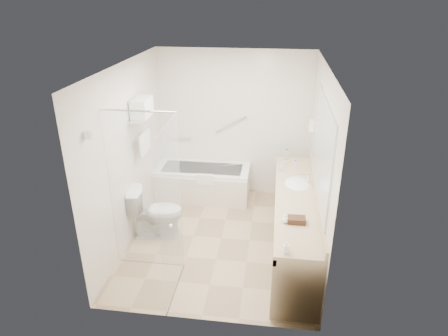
# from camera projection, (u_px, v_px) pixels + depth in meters

# --- Properties ---
(floor) EXTENTS (3.20, 3.20, 0.00)m
(floor) POSITION_uv_depth(u_px,v_px,m) (221.00, 238.00, 5.88)
(floor) COLOR tan
(floor) RESTS_ON ground
(ceiling) EXTENTS (2.60, 3.20, 0.10)m
(ceiling) POSITION_uv_depth(u_px,v_px,m) (221.00, 66.00, 4.85)
(ceiling) COLOR white
(ceiling) RESTS_ON wall_back
(wall_back) EXTENTS (2.60, 0.10, 2.50)m
(wall_back) POSITION_uv_depth(u_px,v_px,m) (234.00, 124.00, 6.81)
(wall_back) COLOR beige
(wall_back) RESTS_ON ground
(wall_front) EXTENTS (2.60, 0.10, 2.50)m
(wall_front) POSITION_uv_depth(u_px,v_px,m) (198.00, 224.00, 3.92)
(wall_front) COLOR beige
(wall_front) RESTS_ON ground
(wall_left) EXTENTS (0.10, 3.20, 2.50)m
(wall_left) POSITION_uv_depth(u_px,v_px,m) (128.00, 155.00, 5.52)
(wall_left) COLOR beige
(wall_left) RESTS_ON ground
(wall_right) EXTENTS (0.10, 3.20, 2.50)m
(wall_right) POSITION_uv_depth(u_px,v_px,m) (319.00, 165.00, 5.21)
(wall_right) COLOR beige
(wall_right) RESTS_ON ground
(bathtub) EXTENTS (1.60, 0.73, 0.59)m
(bathtub) POSITION_uv_depth(u_px,v_px,m) (203.00, 182.00, 6.95)
(bathtub) COLOR white
(bathtub) RESTS_ON floor
(grab_bar_short) EXTENTS (0.40, 0.03, 0.03)m
(grab_bar_short) POSITION_uv_depth(u_px,v_px,m) (180.00, 138.00, 7.01)
(grab_bar_short) COLOR silver
(grab_bar_short) RESTS_ON wall_back
(grab_bar_long) EXTENTS (0.53, 0.03, 0.33)m
(grab_bar_long) POSITION_uv_depth(u_px,v_px,m) (231.00, 124.00, 6.78)
(grab_bar_long) COLOR silver
(grab_bar_long) RESTS_ON wall_back
(shower_enclosure) EXTENTS (0.96, 0.91, 2.11)m
(shower_enclosure) POSITION_uv_depth(u_px,v_px,m) (157.00, 202.00, 4.68)
(shower_enclosure) COLOR silver
(shower_enclosure) RESTS_ON floor
(towel_shelf) EXTENTS (0.24, 0.55, 0.81)m
(towel_shelf) POSITION_uv_depth(u_px,v_px,m) (142.00, 113.00, 5.62)
(towel_shelf) COLOR silver
(towel_shelf) RESTS_ON wall_left
(vanity_counter) EXTENTS (0.55, 2.70, 0.95)m
(vanity_counter) POSITION_uv_depth(u_px,v_px,m) (295.00, 210.00, 5.36)
(vanity_counter) COLOR tan
(vanity_counter) RESTS_ON floor
(sink) EXTENTS (0.40, 0.52, 0.14)m
(sink) POSITION_uv_depth(u_px,v_px,m) (297.00, 185.00, 5.64)
(sink) COLOR white
(sink) RESTS_ON vanity_counter
(faucet) EXTENTS (0.03, 0.03, 0.14)m
(faucet) POSITION_uv_depth(u_px,v_px,m) (308.00, 179.00, 5.58)
(faucet) COLOR silver
(faucet) RESTS_ON vanity_counter
(mirror) EXTENTS (0.02, 2.00, 1.20)m
(mirror) POSITION_uv_depth(u_px,v_px,m) (322.00, 148.00, 4.95)
(mirror) COLOR #AAAEB6
(mirror) RESTS_ON wall_right
(hairdryer_unit) EXTENTS (0.08, 0.10, 0.18)m
(hairdryer_unit) POSITION_uv_depth(u_px,v_px,m) (312.00, 126.00, 6.08)
(hairdryer_unit) COLOR white
(hairdryer_unit) RESTS_ON wall_right
(toilet) EXTENTS (0.84, 0.55, 0.76)m
(toilet) POSITION_uv_depth(u_px,v_px,m) (156.00, 212.00, 5.81)
(toilet) COLOR white
(toilet) RESTS_ON floor
(amenity_basket) EXTENTS (0.21, 0.14, 0.07)m
(amenity_basket) POSITION_uv_depth(u_px,v_px,m) (297.00, 220.00, 4.67)
(amenity_basket) COLOR #3F2516
(amenity_basket) RESTS_ON vanity_counter
(soap_bottle_a) EXTENTS (0.08, 0.14, 0.06)m
(soap_bottle_a) POSITION_uv_depth(u_px,v_px,m) (286.00, 250.00, 4.15)
(soap_bottle_a) COLOR white
(soap_bottle_a) RESTS_ON vanity_counter
(soap_bottle_b) EXTENTS (0.09, 0.11, 0.08)m
(soap_bottle_b) POSITION_uv_depth(u_px,v_px,m) (285.00, 220.00, 4.66)
(soap_bottle_b) COLOR white
(soap_bottle_b) RESTS_ON vanity_counter
(water_bottle_left) EXTENTS (0.06, 0.06, 0.18)m
(water_bottle_left) POSITION_uv_depth(u_px,v_px,m) (295.00, 166.00, 5.97)
(water_bottle_left) COLOR silver
(water_bottle_left) RESTS_ON vanity_counter
(water_bottle_mid) EXTENTS (0.06, 0.06, 0.19)m
(water_bottle_mid) POSITION_uv_depth(u_px,v_px,m) (285.00, 155.00, 6.37)
(water_bottle_mid) COLOR silver
(water_bottle_mid) RESTS_ON vanity_counter
(water_bottle_right) EXTENTS (0.06, 0.06, 0.19)m
(water_bottle_right) POSITION_uv_depth(u_px,v_px,m) (287.00, 154.00, 6.38)
(water_bottle_right) COLOR silver
(water_bottle_right) RESTS_ON vanity_counter
(drinking_glass_near) EXTENTS (0.10, 0.10, 0.10)m
(drinking_glass_near) POSITION_uv_depth(u_px,v_px,m) (281.00, 168.00, 5.98)
(drinking_glass_near) COLOR silver
(drinking_glass_near) RESTS_ON vanity_counter
(drinking_glass_far) EXTENTS (0.10, 0.10, 0.10)m
(drinking_glass_far) POSITION_uv_depth(u_px,v_px,m) (285.00, 161.00, 6.21)
(drinking_glass_far) COLOR silver
(drinking_glass_far) RESTS_ON vanity_counter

